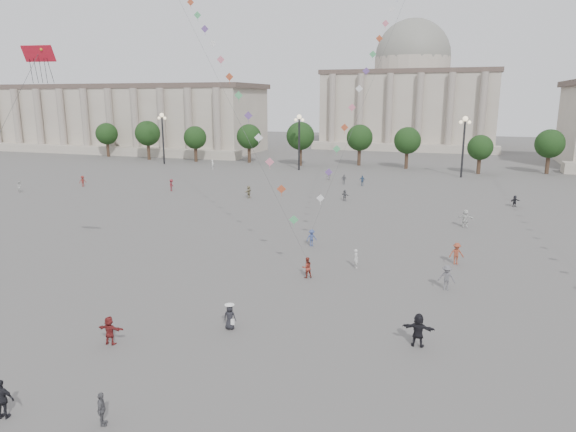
% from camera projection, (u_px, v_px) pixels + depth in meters
% --- Properties ---
extents(ground, '(360.00, 360.00, 0.00)m').
position_uv_depth(ground, '(193.00, 333.00, 30.51)').
color(ground, '#585553').
rests_on(ground, ground).
extents(hall_west, '(84.00, 26.22, 17.20)m').
position_uv_depth(hall_west, '(113.00, 118.00, 138.49)').
color(hall_west, '#ADA091').
rests_on(hall_west, ground).
extents(hall_central, '(48.30, 34.30, 35.50)m').
position_uv_depth(hall_central, '(410.00, 96.00, 146.84)').
color(hall_central, '#ADA091').
rests_on(hall_central, ground).
extents(tree_row, '(137.12, 5.12, 8.00)m').
position_uv_depth(tree_row, '(383.00, 141.00, 101.45)').
color(tree_row, '#332519').
rests_on(tree_row, ground).
extents(lamp_post_far_west, '(2.00, 0.90, 10.65)m').
position_uv_depth(lamp_post_far_west, '(162.00, 129.00, 107.42)').
color(lamp_post_far_west, '#262628').
rests_on(lamp_post_far_west, ground).
extents(lamp_post_mid_west, '(2.00, 0.90, 10.65)m').
position_uv_depth(lamp_post_mid_west, '(299.00, 132.00, 98.21)').
color(lamp_post_mid_west, '#262628').
rests_on(lamp_post_mid_west, ground).
extents(lamp_post_mid_east, '(2.00, 0.90, 10.65)m').
position_uv_depth(lamp_post_mid_east, '(464.00, 135.00, 89.01)').
color(lamp_post_mid_east, '#262628').
rests_on(lamp_post_mid_east, ground).
extents(person_crowd_0, '(1.00, 0.48, 1.65)m').
position_uv_depth(person_crowd_0, '(362.00, 181.00, 81.86)').
color(person_crowd_0, '#355178').
rests_on(person_crowd_0, ground).
extents(person_crowd_1, '(0.99, 0.90, 1.66)m').
position_uv_depth(person_crowd_1, '(20.00, 187.00, 75.93)').
color(person_crowd_1, beige).
rests_on(person_crowd_1, ground).
extents(person_crowd_2, '(1.11, 1.28, 1.72)m').
position_uv_depth(person_crowd_2, '(83.00, 181.00, 80.99)').
color(person_crowd_2, maroon).
rests_on(person_crowd_2, ground).
extents(person_crowd_3, '(1.81, 0.59, 1.94)m').
position_uv_depth(person_crowd_3, '(418.00, 330.00, 28.73)').
color(person_crowd_3, black).
rests_on(person_crowd_3, ground).
extents(person_crowd_4, '(1.10, 1.40, 1.48)m').
position_uv_depth(person_crowd_4, '(329.00, 176.00, 87.41)').
color(person_crowd_4, beige).
rests_on(person_crowd_4, ground).
extents(person_crowd_6, '(1.24, 0.76, 1.86)m').
position_uv_depth(person_crowd_6, '(447.00, 278.00, 37.23)').
color(person_crowd_6, '#5D5C60').
rests_on(person_crowd_6, ground).
extents(person_crowd_7, '(1.82, 0.63, 1.94)m').
position_uv_depth(person_crowd_7, '(465.00, 218.00, 55.44)').
color(person_crowd_7, silver).
rests_on(person_crowd_7, ground).
extents(person_crowd_8, '(1.35, 1.01, 1.86)m').
position_uv_depth(person_crowd_8, '(456.00, 254.00, 42.98)').
color(person_crowd_8, brown).
rests_on(person_crowd_8, ground).
extents(person_crowd_9, '(1.39, 1.17, 1.50)m').
position_uv_depth(person_crowd_9, '(515.00, 201.00, 65.87)').
color(person_crowd_9, black).
rests_on(person_crowd_9, ground).
extents(person_crowd_10, '(0.49, 0.71, 1.86)m').
position_uv_depth(person_crowd_10, '(213.00, 164.00, 100.98)').
color(person_crowd_10, silver).
rests_on(person_crowd_10, ground).
extents(person_crowd_12, '(1.39, 1.14, 1.49)m').
position_uv_depth(person_crowd_12, '(345.00, 195.00, 69.86)').
color(person_crowd_12, slate).
rests_on(person_crowd_12, ground).
extents(person_crowd_13, '(0.65, 0.69, 1.59)m').
position_uv_depth(person_crowd_13, '(356.00, 258.00, 42.12)').
color(person_crowd_13, silver).
rests_on(person_crowd_13, ground).
extents(person_crowd_16, '(1.00, 0.78, 1.58)m').
position_uv_depth(person_crowd_16, '(344.00, 179.00, 83.27)').
color(person_crowd_16, slate).
rests_on(person_crowd_16, ground).
extents(person_crowd_17, '(0.90, 1.28, 1.79)m').
position_uv_depth(person_crowd_17, '(172.00, 185.00, 77.07)').
color(person_crowd_17, maroon).
rests_on(person_crowd_17, ground).
extents(person_crowd_20, '(0.73, 1.67, 1.74)m').
position_uv_depth(person_crowd_20, '(249.00, 192.00, 71.71)').
color(person_crowd_20, gray).
rests_on(person_crowd_20, ground).
extents(tourist_2, '(1.58, 0.61, 1.67)m').
position_uv_depth(tourist_2, '(110.00, 330.00, 28.98)').
color(tourist_2, maroon).
rests_on(tourist_2, ground).
extents(tourist_3, '(0.73, 0.96, 1.52)m').
position_uv_depth(tourist_3, '(102.00, 409.00, 21.77)').
color(tourist_3, '#58575C').
rests_on(tourist_3, ground).
extents(tourist_4, '(1.14, 0.67, 1.83)m').
position_uv_depth(tourist_4, '(2.00, 399.00, 22.21)').
color(tourist_4, black).
rests_on(tourist_4, ground).
extents(kite_flyer_0, '(1.02, 0.98, 1.65)m').
position_uv_depth(kite_flyer_0, '(307.00, 267.00, 39.80)').
color(kite_flyer_0, maroon).
rests_on(kite_flyer_0, ground).
extents(kite_flyer_1, '(1.17, 1.13, 1.60)m').
position_uv_depth(kite_flyer_1, '(312.00, 238.00, 48.34)').
color(kite_flyer_1, '#394A81').
rests_on(kite_flyer_1, ground).
extents(hat_person, '(0.80, 0.60, 1.69)m').
position_uv_depth(hat_person, '(230.00, 316.00, 30.90)').
color(hat_person, black).
rests_on(hat_person, ground).
extents(dragon_kite, '(5.25, 2.17, 17.39)m').
position_uv_depth(dragon_kite, '(39.00, 66.00, 34.00)').
color(dragon_kite, red).
rests_on(dragon_kite, ground).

